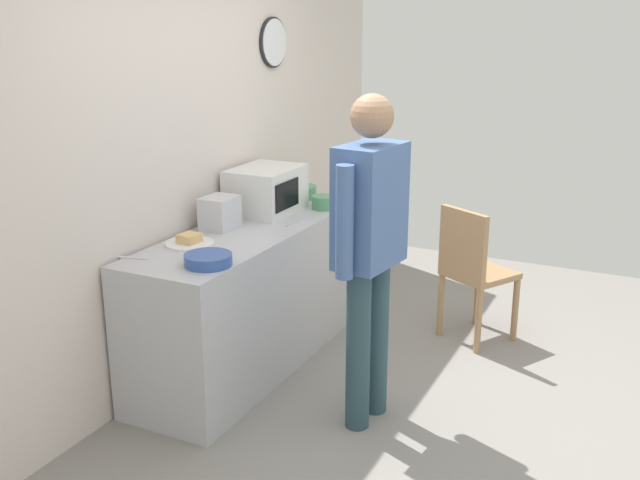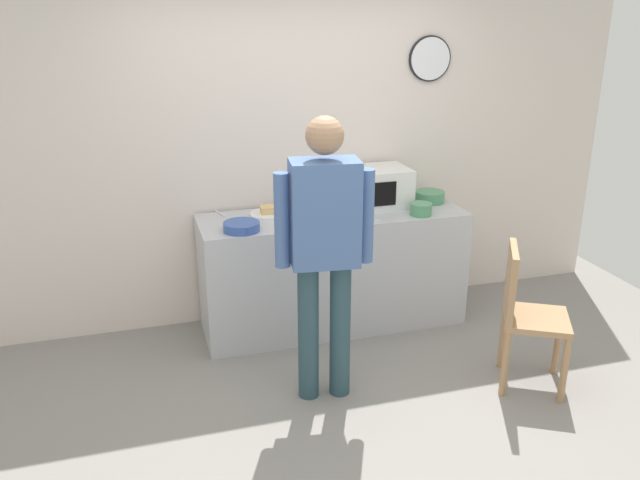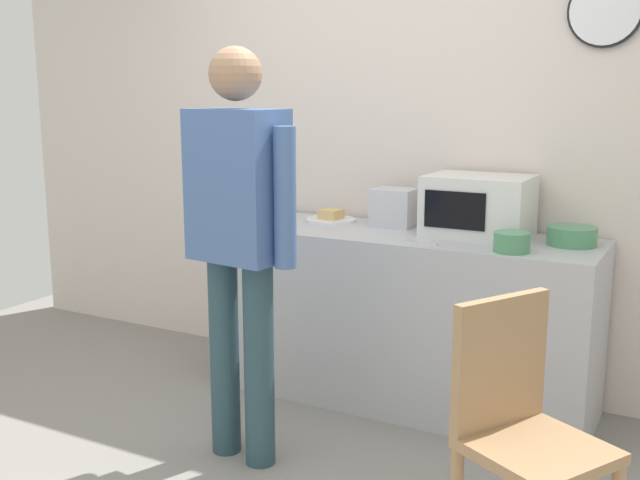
{
  "view_description": "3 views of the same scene",
  "coord_description": "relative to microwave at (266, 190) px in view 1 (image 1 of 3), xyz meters",
  "views": [
    {
      "loc": [
        -3.52,
        -1.08,
        2.14
      ],
      "look_at": [
        0.11,
        0.7,
        0.91
      ],
      "focal_mm": 41.32,
      "sensor_mm": 36.0,
      "label": 1
    },
    {
      "loc": [
        -1.19,
        -3.16,
        2.36
      ],
      "look_at": [
        -0.04,
        0.71,
        0.9
      ],
      "focal_mm": 36.52,
      "sensor_mm": 36.0,
      "label": 2
    },
    {
      "loc": [
        1.64,
        -2.29,
        1.61
      ],
      "look_at": [
        -0.03,
        0.81,
        0.91
      ],
      "focal_mm": 42.38,
      "sensor_mm": 36.0,
      "label": 3
    }
  ],
  "objects": [
    {
      "name": "person_standing",
      "position": [
        -0.72,
        -1.04,
        0.0
      ],
      "size": [
        0.59,
        0.29,
        1.78
      ],
      "color": "#294650",
      "rests_on": "ground_plane"
    },
    {
      "name": "fork_utensil",
      "position": [
        -1.17,
        0.15,
        -0.15
      ],
      "size": [
        0.07,
        0.17,
        0.01
      ],
      "primitive_type": "cube",
      "rotation": [
        0.0,
        0.0,
        1.86
      ],
      "color": "silver",
      "rests_on": "kitchen_counter"
    },
    {
      "name": "cereal_bowl",
      "position": [
        -1.09,
        -0.28,
        -0.12
      ],
      "size": [
        0.25,
        0.25,
        0.06
      ],
      "primitive_type": "cylinder",
      "color": "#33519E",
      "rests_on": "kitchen_counter"
    },
    {
      "name": "sandwich_plate",
      "position": [
        -0.83,
        0.02,
        -0.13
      ],
      "size": [
        0.27,
        0.27,
        0.07
      ],
      "color": "white",
      "rests_on": "kitchen_counter"
    },
    {
      "name": "back_wall",
      "position": [
        -0.58,
        0.27,
        0.26
      ],
      "size": [
        5.4,
        0.13,
        2.6
      ],
      "color": "silver",
      "rests_on": "ground_plane"
    },
    {
      "name": "wooden_chair",
      "position": [
        0.55,
        -1.27,
        -0.52
      ],
      "size": [
        0.54,
        0.54,
        0.94
      ],
      "color": "#A87F56",
      "rests_on": "ground_plane"
    },
    {
      "name": "spoon_utensil",
      "position": [
        -0.18,
        -0.31,
        -0.15
      ],
      "size": [
        0.17,
        0.05,
        0.01
      ],
      "primitive_type": "cube",
      "rotation": [
        0.0,
        0.0,
        2.97
      ],
      "color": "silver",
      "rests_on": "kitchen_counter"
    },
    {
      "name": "toaster",
      "position": [
        -0.47,
        0.05,
        -0.05
      ],
      "size": [
        0.22,
        0.18,
        0.2
      ],
      "primitive_type": "cube",
      "color": "silver",
      "rests_on": "kitchen_counter"
    },
    {
      "name": "microwave",
      "position": [
        0.0,
        0.0,
        0.0
      ],
      "size": [
        0.5,
        0.39,
        0.3
      ],
      "color": "silver",
      "rests_on": "kitchen_counter"
    },
    {
      "name": "kitchen_counter",
      "position": [
        -0.37,
        -0.11,
        -0.6
      ],
      "size": [
        1.99,
        0.62,
        0.9
      ],
      "primitive_type": "cube",
      "color": "#B7B7BC",
      "rests_on": "ground_plane"
    },
    {
      "name": "salad_bowl",
      "position": [
        0.46,
        -0.02,
        -0.11
      ],
      "size": [
        0.23,
        0.23,
        0.09
      ],
      "primitive_type": "cylinder",
      "color": "#4C8E60",
      "rests_on": "kitchen_counter"
    },
    {
      "name": "mixing_bowl",
      "position": [
        0.25,
        -0.3,
        -0.11
      ],
      "size": [
        0.16,
        0.16,
        0.09
      ],
      "primitive_type": "cylinder",
      "color": "#4C8E60",
      "rests_on": "kitchen_counter"
    },
    {
      "name": "ground_plane",
      "position": [
        -0.58,
        -1.33,
        -1.05
      ],
      "size": [
        6.0,
        6.0,
        0.0
      ],
      "primitive_type": "plane",
      "color": "gray"
    }
  ]
}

